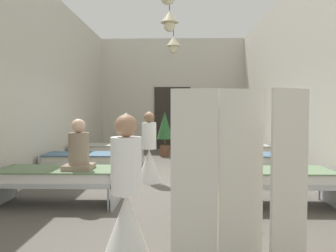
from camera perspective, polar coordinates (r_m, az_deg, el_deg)
name	(u,v)px	position (r m, az deg, el deg)	size (l,w,h in m)	color
ground_plane	(168,182)	(7.41, 0.06, -9.45)	(6.12, 12.59, 0.10)	#59544C
room_shell	(170,84)	(8.50, 0.28, 7.02)	(5.92, 12.19, 4.28)	beige
bed_left_row_0	(59,177)	(5.77, -17.88, -8.13)	(1.90, 0.84, 0.57)	#B7BCC1
bed_right_row_0	(274,178)	(5.66, 17.31, -8.34)	(1.90, 0.84, 0.57)	#B7BCC1
bed_left_row_1	(89,160)	(7.57, -13.07, -5.51)	(1.90, 0.84, 0.57)	#B7BCC1
bed_right_row_1	(248,160)	(7.48, 13.34, -5.61)	(1.90, 0.84, 0.57)	#B7BCC1
bed_left_row_2	(107,149)	(9.40, -10.14, -3.89)	(1.90, 0.84, 0.57)	#B7BCC1
bed_right_row_2	(234,150)	(9.33, 10.96, -3.94)	(1.90, 0.84, 0.57)	#B7BCC1
nurse_near_aisle	(127,211)	(3.43, -6.98, -13.93)	(0.52, 0.52, 1.49)	white
nurse_mid_aisle	(149,157)	(7.11, -3.19, -5.24)	(0.52, 0.52, 1.49)	white
nurse_far_aisle	(192,151)	(8.19, 4.08, -4.19)	(0.52, 0.52, 1.49)	white
patient_seated_primary	(221,134)	(9.25, 8.84, -1.31)	(0.44, 0.44, 0.80)	gray
patient_seated_secondary	(79,151)	(5.54, -14.76, -4.05)	(0.44, 0.44, 0.80)	gray
potted_plant	(165,129)	(11.05, -0.55, -0.47)	(0.53, 0.53, 1.46)	brown
privacy_screen	(241,184)	(3.13, 12.20, -9.53)	(1.24, 0.23, 1.70)	silver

